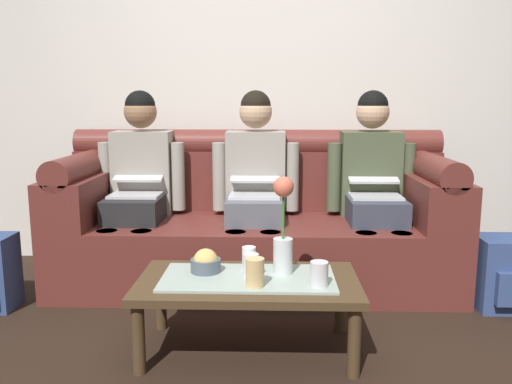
# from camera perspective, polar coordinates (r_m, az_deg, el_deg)

# --- Properties ---
(ground_plane) EXTENTS (14.00, 14.00, 0.00)m
(ground_plane) POSITION_cam_1_polar(r_m,az_deg,el_deg) (2.41, -1.07, -18.77)
(ground_plane) COLOR black
(back_wall_patterned) EXTENTS (6.00, 0.12, 2.90)m
(back_wall_patterned) POSITION_cam_1_polar(r_m,az_deg,el_deg) (3.82, 0.19, 14.34)
(back_wall_patterned) COLOR silver
(back_wall_patterned) RESTS_ON ground_plane
(couch) EXTENTS (2.45, 0.88, 0.96)m
(couch) POSITION_cam_1_polar(r_m,az_deg,el_deg) (3.38, -0.08, -3.58)
(couch) COLOR maroon
(couch) RESTS_ON ground_plane
(person_left) EXTENTS (0.56, 0.67, 1.22)m
(person_left) POSITION_cam_1_polar(r_m,az_deg,el_deg) (3.42, -12.61, 1.32)
(person_left) COLOR #232326
(person_left) RESTS_ON ground_plane
(person_middle) EXTENTS (0.56, 0.67, 1.22)m
(person_middle) POSITION_cam_1_polar(r_m,az_deg,el_deg) (3.32, -0.09, 1.29)
(person_middle) COLOR #595B66
(person_middle) RESTS_ON ground_plane
(person_right) EXTENTS (0.56, 0.67, 1.22)m
(person_right) POSITION_cam_1_polar(r_m,az_deg,el_deg) (3.37, 12.61, 1.20)
(person_right) COLOR #383D4C
(person_right) RESTS_ON ground_plane
(coffee_table) EXTENTS (1.01, 0.55, 0.36)m
(coffee_table) POSITION_cam_1_polar(r_m,az_deg,el_deg) (2.45, -0.87, -10.35)
(coffee_table) COLOR #47331E
(coffee_table) RESTS_ON ground_plane
(flower_vase) EXTENTS (0.09, 0.09, 0.46)m
(flower_vase) POSITION_cam_1_polar(r_m,az_deg,el_deg) (2.42, 2.97, -4.12)
(flower_vase) COLOR silver
(flower_vase) RESTS_ON coffee_table
(snack_bowl) EXTENTS (0.14, 0.14, 0.12)m
(snack_bowl) POSITION_cam_1_polar(r_m,az_deg,el_deg) (2.49, -5.50, -7.69)
(snack_bowl) COLOR #4C5666
(snack_bowl) RESTS_ON coffee_table
(cup_near_left) EXTENTS (0.08, 0.08, 0.12)m
(cup_near_left) POSITION_cam_1_polar(r_m,az_deg,el_deg) (2.29, -0.11, -8.74)
(cup_near_left) COLOR #DBB77A
(cup_near_left) RESTS_ON coffee_table
(cup_near_right) EXTENTS (0.07, 0.07, 0.11)m
(cup_near_right) POSITION_cam_1_polar(r_m,az_deg,el_deg) (2.50, -0.84, -7.27)
(cup_near_right) COLOR white
(cup_near_right) RESTS_ON coffee_table
(cup_far_center) EXTENTS (0.08, 0.08, 0.11)m
(cup_far_center) POSITION_cam_1_polar(r_m,az_deg,el_deg) (2.32, 6.89, -8.84)
(cup_far_center) COLOR silver
(cup_far_center) RESTS_ON coffee_table
(cup_far_left) EXTENTS (0.07, 0.07, 0.11)m
(cup_far_left) POSITION_cam_1_polar(r_m,az_deg,el_deg) (2.40, -0.56, -8.03)
(cup_far_left) COLOR silver
(cup_far_left) RESTS_ON coffee_table
(backpack_right) EXTENTS (0.35, 0.30, 0.41)m
(backpack_right) POSITION_cam_1_polar(r_m,az_deg,el_deg) (3.28, 25.85, -8.05)
(backpack_right) COLOR #33477A
(backpack_right) RESTS_ON ground_plane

